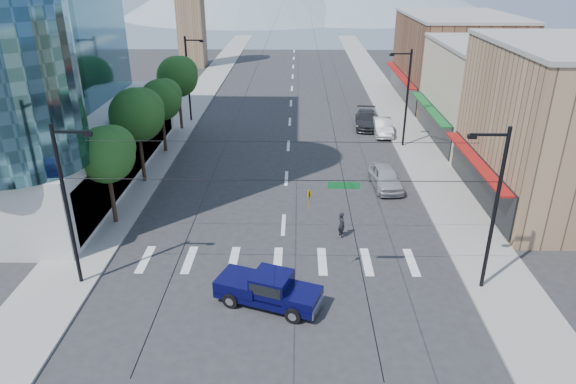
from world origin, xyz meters
The scene contains 18 objects.
ground centered at (0.00, 0.00, 0.00)m, with size 160.00×160.00×0.00m, color #28282B.
sidewalk_left centered at (-12.00, 40.00, 0.07)m, with size 4.00×120.00×0.15m, color gray.
sidewalk_right centered at (12.00, 40.00, 0.07)m, with size 4.00×120.00×0.15m, color gray.
shop_near centered at (20.00, 10.00, 5.50)m, with size 12.00×14.00×11.00m, color #8C6B4C.
shop_mid centered at (20.00, 24.00, 4.50)m, with size 12.00×14.00×9.00m, color tan.
shop_far centered at (20.00, 40.00, 5.00)m, with size 12.00×18.00×10.00m, color brown.
tree_near centered at (-11.07, 6.10, 4.99)m, with size 3.65×3.64×6.71m.
tree_midnear centered at (-11.07, 13.10, 5.59)m, with size 4.09×4.09×7.52m.
tree_midfar centered at (-11.07, 20.10, 4.99)m, with size 3.65×3.64×6.71m.
tree_far centered at (-11.07, 27.10, 5.59)m, with size 4.09×4.09×7.52m.
signal_rig centered at (0.19, -1.00, 4.64)m, with size 21.80×0.20×9.00m.
lamp_pole_nw centered at (-10.67, 30.00, 4.94)m, with size 2.00×0.25×9.00m.
lamp_pole_ne centered at (10.67, 22.00, 4.94)m, with size 2.00×0.25×9.00m.
pickup_truck centered at (-0.54, -2.63, 0.95)m, with size 5.71×3.59×1.83m.
pedestrian centered at (3.71, 4.54, 0.84)m, with size 0.61×0.40×1.68m, color black.
parked_car_near centered at (7.66, 12.39, 0.84)m, with size 1.98×4.93×1.68m, color #BABBC0.
parked_car_mid centered at (9.40, 25.73, 0.80)m, with size 1.68×4.83×1.59m, color silver.
parked_car_far centered at (8.12, 28.20, 0.83)m, with size 2.32×5.70×1.65m, color #2B2B2E.
Camera 1 is at (0.93, -24.17, 16.02)m, focal length 32.00 mm.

